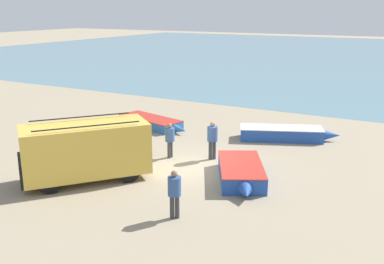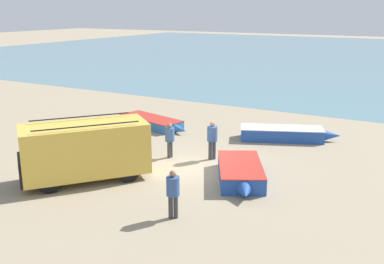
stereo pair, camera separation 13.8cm
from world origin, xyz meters
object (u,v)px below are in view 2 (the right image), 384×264
object	(u,v)px
fishing_rowboat_0	(241,173)
fisherman_0	(212,137)
fishing_rowboat_1	(285,134)
fishing_rowboat_2	(153,122)
fisherman_2	(170,137)
parked_van	(85,149)
fisherman_1	(173,190)

from	to	relation	value
fishing_rowboat_0	fisherman_0	size ratio (longest dim) A/B	2.39
fishing_rowboat_1	fishing_rowboat_2	world-z (taller)	fishing_rowboat_1
fisherman_2	fishing_rowboat_2	bearing A→B (deg)	136.85
fishing_rowboat_2	fisherman_2	world-z (taller)	fisherman_2
fishing_rowboat_1	fisherman_0	distance (m)	5.04
fishing_rowboat_1	fisherman_2	size ratio (longest dim) A/B	3.13
parked_van	fisherman_0	xyz separation A→B (m)	(3.25, 4.68, -0.20)
fishing_rowboat_1	fisherman_1	size ratio (longest dim) A/B	3.08
parked_van	fisherman_2	size ratio (longest dim) A/B	3.12
parked_van	fisherman_1	size ratio (longest dim) A/B	3.07
fishing_rowboat_2	fisherman_0	size ratio (longest dim) A/B	2.79
fishing_rowboat_1	fisherman_2	xyz separation A→B (m)	(-3.70, -5.34, 0.64)
parked_van	fishing_rowboat_0	world-z (taller)	parked_van
fishing_rowboat_1	parked_van	bearing A→B (deg)	-142.19
parked_van	fisherman_0	size ratio (longest dim) A/B	2.86
fishing_rowboat_1	fisherman_0	bearing A→B (deg)	-135.70
parked_van	fishing_rowboat_1	bearing A→B (deg)	-170.32
fisherman_0	fisherman_2	bearing A→B (deg)	71.91
fishing_rowboat_0	fisherman_0	world-z (taller)	fisherman_0
fishing_rowboat_0	fisherman_1	world-z (taller)	fisherman_1
fishing_rowboat_0	fishing_rowboat_1	world-z (taller)	fishing_rowboat_1
parked_van	fishing_rowboat_2	world-z (taller)	parked_van
fisherman_0	fisherman_1	world-z (taller)	fisherman_0
parked_van	fishing_rowboat_1	size ratio (longest dim) A/B	1.00
fisherman_1	fisherman_2	distance (m)	6.14
fishing_rowboat_0	fisherman_1	bearing A→B (deg)	-36.14
fisherman_0	fisherman_2	xyz separation A→B (m)	(-1.78, -0.73, -0.09)
fishing_rowboat_0	fishing_rowboat_1	size ratio (longest dim) A/B	0.83
fishing_rowboat_1	fisherman_1	bearing A→B (deg)	-114.96
fishing_rowboat_2	fisherman_0	distance (m)	6.61
fishing_rowboat_2	fisherman_2	bearing A→B (deg)	-33.48
fishing_rowboat_0	fishing_rowboat_2	bearing A→B (deg)	-151.97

